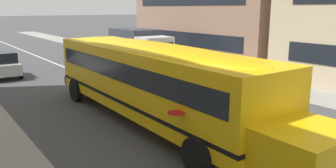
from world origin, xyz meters
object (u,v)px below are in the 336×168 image
object	(u,v)px
school_bus	(153,77)
parked_car_grey_by_hydrant	(91,46)
box_truck	(139,46)
parked_car_silver_past_driveway	(2,64)

from	to	relation	value
school_bus	parked_car_grey_by_hydrant	size ratio (longest dim) A/B	3.51
school_bus	parked_car_grey_by_hydrant	distance (m)	20.44
school_bus	box_truck	size ratio (longest dim) A/B	2.26
box_truck	parked_car_silver_past_driveway	bearing A→B (deg)	-100.15
parked_car_grey_by_hydrant	box_truck	world-z (taller)	box_truck
school_bus	parked_car_grey_by_hydrant	xyz separation A→B (m)	(-19.53, 5.96, -0.98)
school_bus	parked_car_grey_by_hydrant	world-z (taller)	school_bus
school_bus	parked_car_silver_past_driveway	distance (m)	13.48
parked_car_silver_past_driveway	parked_car_grey_by_hydrant	bearing A→B (deg)	-53.31
school_bus	parked_car_silver_past_driveway	world-z (taller)	school_bus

